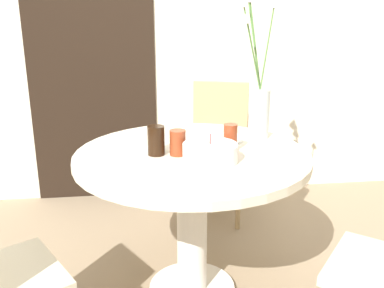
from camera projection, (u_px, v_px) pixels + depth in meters
name	position (u px, v px, depth m)	size (l,w,h in m)	color
wall_back	(169.00, 22.00, 3.04)	(8.00, 0.05, 2.60)	beige
doorway_panel	(91.00, 62.00, 3.03)	(0.90, 0.01, 2.05)	black
dining_table	(192.00, 184.00, 2.02)	(1.08, 1.08, 0.75)	beige
chair_near_front	(218.00, 142.00, 2.93)	(0.50, 0.50, 0.91)	beige
birthday_cake	(210.00, 153.00, 1.83)	(0.24, 0.24, 0.13)	white
flower_vase	(257.00, 90.00, 2.15)	(0.21, 0.28, 0.79)	silver
side_plate	(221.00, 139.00, 2.15)	(0.21, 0.21, 0.01)	white
drink_glass_0	(178.00, 143.00, 1.92)	(0.07, 0.07, 0.12)	maroon
drink_glass_1	(156.00, 141.00, 1.92)	(0.08, 0.08, 0.13)	black
drink_glass_2	(230.00, 137.00, 1.98)	(0.06, 0.06, 0.13)	maroon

